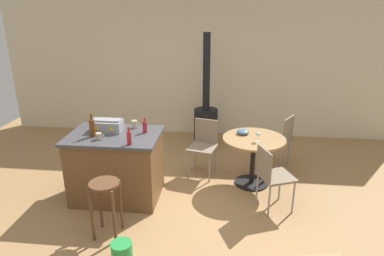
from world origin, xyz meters
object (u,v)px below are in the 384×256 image
Objects in this scene: serving_bowl at (243,132)px; folding_chair_left at (280,137)px; kitchen_island at (117,166)px; wine_glass at (258,134)px; dining_table at (253,149)px; toolbox at (107,125)px; cup_0 at (99,136)px; plastic_bucket at (122,251)px; wooden_stool at (105,197)px; bottle_2 at (92,128)px; folding_chair_near at (204,143)px; cup_1 at (135,124)px; bottle_0 at (129,138)px; wood_stove at (206,119)px; folding_chair_far at (272,174)px; bottle_1 at (145,127)px.

folding_chair_left is at bearing 37.78° from serving_bowl.
kitchen_island is 1.99m from wine_glass.
toolbox is at bearing -167.69° from dining_table.
wine_glass is 0.80× the size of serving_bowl.
cup_0 reaches higher than serving_bowl.
wine_glass reaches higher than folding_chair_left.
dining_table is 4.00× the size of plastic_bucket.
serving_bowl is at bearing 25.79° from cup_0.
kitchen_island is at bearing 99.65° from wooden_stool.
wooden_stool is at bearing -62.37° from bottle_2.
dining_table is at bearing 12.31° from toolbox.
folding_chair_near is at bearing 59.04° from wooden_stool.
wooden_stool is 1.22m from cup_1.
bottle_0 is 1.28× the size of serving_bowl.
bottle_0 is (-2.04, -1.51, 0.49)m from folding_chair_left.
dining_table is at bearing -42.94° from serving_bowl.
dining_table is at bearing -60.88° from wood_stove.
cup_0 is 0.49× the size of plastic_bucket.
wood_stove is at bearing 115.24° from folding_chair_far.
cup_0 is at bearing 118.14° from plastic_bucket.
dining_table is 1.61m from bottle_1.
cup_0 reaches higher than folding_chair_near.
bottle_1 is at bearing -0.80° from toolbox.
dining_table is 0.31m from wine_glass.
kitchen_island is at bearing -153.16° from folding_chair_left.
wooden_stool is 5.98× the size of cup_1.
folding_chair_near is (0.99, 1.65, 0.02)m from wooden_stool.
folding_chair_far is at bearing -11.62° from cup_1.
wine_glass is (-0.43, -0.76, 0.32)m from folding_chair_left.
bottle_0 is at bearing -46.71° from kitchen_island.
plastic_bucket is at bearing -101.51° from wood_stove.
wine_glass is (2.04, 0.30, -0.16)m from toolbox.
folding_chair_left is 3.89× the size of plastic_bucket.
cup_1 is (0.45, 0.38, -0.07)m from bottle_2.
wood_stove is 1.97m from cup_1.
bottle_2 is (-0.63, -0.22, 0.04)m from bottle_1.
toolbox is (-2.19, 0.23, 0.49)m from folding_chair_far.
folding_chair_far is 2.03m from plastic_bucket.
bottle_1 reaches higher than plastic_bucket.
serving_bowl is (0.64, -1.28, 0.25)m from wood_stove.
bottle_2 reaches higher than folding_chair_left.
bottle_2 reaches higher than toolbox.
folding_chair_left is at bearing 42.67° from wooden_stool.
bottle_2 is at bearing 179.92° from folding_chair_far.
wooden_stool is at bearing -67.16° from cup_0.
wood_stove reaches higher than folding_chair_near.
wooden_stool is at bearing -120.96° from folding_chair_near.
kitchen_island is 0.71m from bottle_0.
bottle_1 reaches higher than dining_table.
cup_0 is at bearing -90.72° from toolbox.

